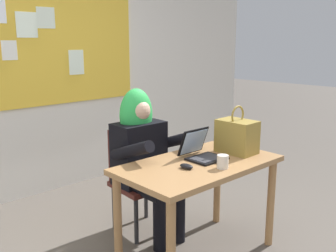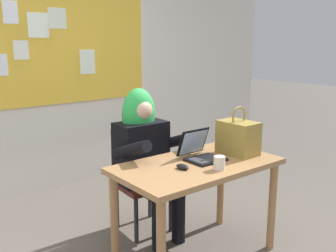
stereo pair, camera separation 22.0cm
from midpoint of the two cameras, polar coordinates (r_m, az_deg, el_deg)
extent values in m
cube|color=silver|center=(4.27, -16.35, 10.10)|extent=(6.79, 0.10, 2.95)
cube|color=gold|center=(4.21, -16.07, 11.13)|extent=(2.40, 0.02, 1.20)
cube|color=white|center=(4.41, -10.39, 9.28)|extent=(0.18, 0.01, 0.27)
cube|color=white|center=(4.08, -20.79, 15.45)|extent=(0.15, 0.01, 0.21)
cube|color=white|center=(4.17, -17.14, 14.03)|extent=(0.22, 0.01, 0.24)
cube|color=white|center=(4.10, -19.42, 10.53)|extent=(0.15, 0.01, 0.19)
cube|color=white|center=(4.25, -14.85, 15.13)|extent=(0.24, 0.02, 0.21)
cube|color=#A37547|center=(2.83, 6.59, -5.85)|extent=(1.23, 0.70, 0.04)
cylinder|color=#A37547|center=(3.20, 17.07, -11.31)|extent=(0.06, 0.06, 0.71)
cylinder|color=#A37547|center=(2.86, -5.67, -13.77)|extent=(0.06, 0.06, 0.71)
cylinder|color=#A37547|center=(3.51, 9.60, -8.75)|extent=(0.06, 0.06, 0.71)
cube|color=#4C1E19|center=(3.34, -1.79, -8.59)|extent=(0.46, 0.46, 0.04)
cube|color=#4C1E19|center=(3.42, -3.55, -3.79)|extent=(0.38, 0.08, 0.45)
cylinder|color=#262628|center=(3.39, 2.31, -12.28)|extent=(0.04, 0.04, 0.39)
cylinder|color=#262628|center=(3.21, -2.70, -13.71)|extent=(0.04, 0.04, 0.39)
cylinder|color=#262628|center=(3.64, -0.95, -10.44)|extent=(0.04, 0.04, 0.39)
cylinder|color=#262628|center=(3.48, -5.72, -11.62)|extent=(0.04, 0.04, 0.39)
cylinder|color=black|center=(3.22, 3.58, -13.26)|extent=(0.11, 0.11, 0.43)
cylinder|color=black|center=(3.10, 0.73, -14.27)|extent=(0.11, 0.11, 0.43)
cylinder|color=black|center=(3.24, 1.65, -8.32)|extent=(0.16, 0.42, 0.15)
cylinder|color=black|center=(3.12, -1.21, -9.13)|extent=(0.16, 0.42, 0.15)
cube|color=black|center=(3.27, -2.04, -3.90)|extent=(0.43, 0.27, 0.52)
cylinder|color=black|center=(3.22, 3.97, -2.07)|extent=(0.10, 0.47, 0.24)
cylinder|color=black|center=(2.91, -3.37, -3.60)|extent=(0.10, 0.47, 0.24)
sphere|color=#D1A889|center=(3.18, -2.09, 2.33)|extent=(0.20, 0.20, 0.20)
ellipsoid|color=green|center=(3.21, -2.40, 1.70)|extent=(0.31, 0.23, 0.44)
cube|color=black|center=(2.89, 7.80, -4.97)|extent=(0.27, 0.22, 0.01)
cube|color=#333338|center=(2.88, 7.80, -4.81)|extent=(0.23, 0.16, 0.00)
cube|color=black|center=(2.95, 5.84, -2.33)|extent=(0.27, 0.09, 0.20)
cube|color=#99B7E0|center=(2.95, 5.97, -2.43)|extent=(0.24, 0.07, 0.18)
ellipsoid|color=black|center=(2.68, 4.53, -6.03)|extent=(0.07, 0.11, 0.03)
cube|color=olive|center=(3.06, 12.34, -1.73)|extent=(0.20, 0.30, 0.26)
torus|color=olive|center=(3.03, 12.49, 1.39)|extent=(0.16, 0.02, 0.16)
cylinder|color=silver|center=(2.69, 9.93, -5.42)|extent=(0.08, 0.08, 0.09)
camera|label=1|loc=(0.11, -87.87, 0.47)|focal=41.31mm
camera|label=2|loc=(0.11, 92.13, -0.47)|focal=41.31mm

